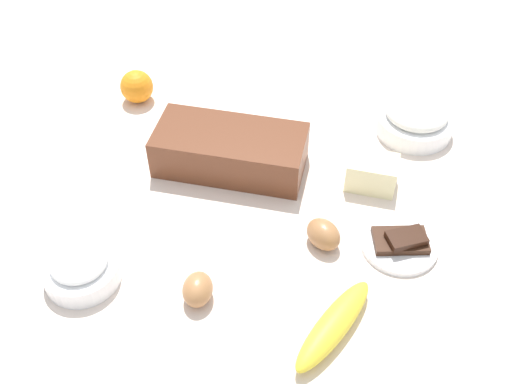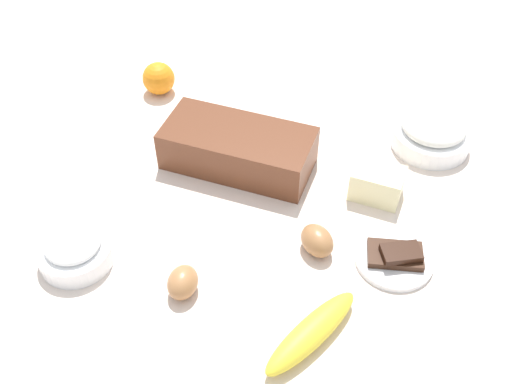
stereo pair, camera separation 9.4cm
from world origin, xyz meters
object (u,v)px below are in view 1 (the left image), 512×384
at_px(loaf_pan, 230,150).
at_px(sugar_bowl, 81,268).
at_px(egg_beside_bowl, 323,234).
at_px(flour_bowl, 416,118).
at_px(chocolate_plate, 400,243).
at_px(butter_block, 372,173).
at_px(banana, 334,325).
at_px(orange_fruit, 137,87).
at_px(egg_near_butter, 198,289).

bearing_deg(loaf_pan, sugar_bowl, -118.31).
bearing_deg(egg_beside_bowl, flour_bowl, 61.66).
bearing_deg(chocolate_plate, butter_block, 108.03).
distance_m(banana, orange_fruit, 0.69).
bearing_deg(banana, flour_bowl, 72.85).
relative_size(egg_near_butter, chocolate_plate, 0.46).
relative_size(flour_bowl, butter_block, 1.71).
height_order(flour_bowl, egg_near_butter, flour_bowl).
height_order(flour_bowl, chocolate_plate, flour_bowl).
xyz_separation_m(banana, chocolate_plate, (0.11, 0.18, -0.01)).
distance_m(loaf_pan, flour_bowl, 0.39).
distance_m(loaf_pan, banana, 0.40).
bearing_deg(orange_fruit, egg_beside_bowl, -41.16).
xyz_separation_m(flour_bowl, chocolate_plate, (-0.04, -0.31, -0.02)).
relative_size(banana, butter_block, 2.11).
distance_m(flour_bowl, egg_beside_bowl, 0.36).
bearing_deg(egg_near_butter, sugar_bowl, 174.92).
bearing_deg(banana, egg_beside_bowl, 97.18).
height_order(loaf_pan, orange_fruit, loaf_pan).
xyz_separation_m(flour_bowl, butter_block, (-0.09, -0.17, -0.00)).
bearing_deg(loaf_pan, chocolate_plate, -22.17).
height_order(loaf_pan, egg_beside_bowl, loaf_pan).
bearing_deg(flour_bowl, loaf_pan, -157.61).
bearing_deg(butter_block, sugar_bowl, -149.74).
relative_size(sugar_bowl, orange_fruit, 1.75).
xyz_separation_m(butter_block, egg_beside_bowl, (-0.08, -0.15, -0.01)).
bearing_deg(egg_near_butter, flour_bowl, 51.44).
height_order(loaf_pan, butter_block, loaf_pan).
height_order(egg_near_butter, chocolate_plate, egg_near_butter).
height_order(egg_near_butter, egg_beside_bowl, egg_beside_bowl).
xyz_separation_m(sugar_bowl, butter_block, (0.46, 0.27, 0.00)).
bearing_deg(flour_bowl, sugar_bowl, -141.68).
distance_m(loaf_pan, egg_near_butter, 0.31).
relative_size(sugar_bowl, butter_block, 1.36).
bearing_deg(chocolate_plate, loaf_pan, 151.94).
bearing_deg(butter_block, egg_beside_bowl, -118.19).
distance_m(flour_bowl, banana, 0.51).
xyz_separation_m(flour_bowl, egg_beside_bowl, (-0.17, -0.32, -0.01)).
relative_size(sugar_bowl, chocolate_plate, 0.94).
bearing_deg(egg_beside_bowl, butter_block, 61.81).
bearing_deg(banana, orange_fruit, 129.24).
bearing_deg(loaf_pan, flour_bowl, 28.29).
xyz_separation_m(butter_block, egg_near_butter, (-0.27, -0.29, -0.01)).
xyz_separation_m(banana, butter_block, (0.06, 0.32, 0.01)).
relative_size(banana, egg_near_butter, 3.16).
bearing_deg(flour_bowl, orange_fruit, 176.19).
relative_size(sugar_bowl, banana, 0.64).
bearing_deg(sugar_bowl, egg_near_butter, -5.08).
bearing_deg(flour_bowl, egg_near_butter, -128.56).
xyz_separation_m(sugar_bowl, banana, (0.40, -0.05, -0.01)).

